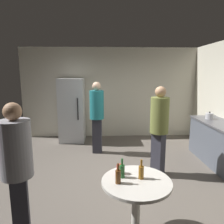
{
  "coord_description": "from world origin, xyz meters",
  "views": [
    {
      "loc": [
        -0.21,
        -3.74,
        1.93
      ],
      "look_at": [
        -0.05,
        0.05,
        1.23
      ],
      "focal_mm": 33.48,
      "sensor_mm": 36.0,
      "label": 1
    }
  ],
  "objects_px": {
    "foreground_table": "(136,189)",
    "refrigerator": "(72,110)",
    "person_in_gray_shirt": "(17,164)",
    "person_in_olive_shirt": "(159,124)",
    "person_in_teal_shirt": "(97,112)",
    "beer_bottle_amber": "(141,172)",
    "beer_bottle_brown": "(118,176)",
    "plastic_cup_red": "(120,169)",
    "beer_bottle_green": "(122,171)",
    "kettle": "(210,116)"
  },
  "relations": [
    {
      "from": "foreground_table",
      "to": "refrigerator",
      "type": "bearing_deg",
      "value": 108.72
    },
    {
      "from": "person_in_gray_shirt",
      "to": "refrigerator",
      "type": "bearing_deg",
      "value": 72.07
    },
    {
      "from": "person_in_olive_shirt",
      "to": "person_in_teal_shirt",
      "type": "bearing_deg",
      "value": -86.1
    },
    {
      "from": "beer_bottle_amber",
      "to": "refrigerator",
      "type": "bearing_deg",
      "value": 109.73
    },
    {
      "from": "beer_bottle_brown",
      "to": "person_in_teal_shirt",
      "type": "bearing_deg",
      "value": 96.38
    },
    {
      "from": "foreground_table",
      "to": "plastic_cup_red",
      "type": "distance_m",
      "value": 0.3
    },
    {
      "from": "person_in_olive_shirt",
      "to": "foreground_table",
      "type": "bearing_deg",
      "value": 26.18
    },
    {
      "from": "beer_bottle_green",
      "to": "foreground_table",
      "type": "bearing_deg",
      "value": -26.95
    },
    {
      "from": "person_in_gray_shirt",
      "to": "beer_bottle_amber",
      "type": "bearing_deg",
      "value": -16.09
    },
    {
      "from": "plastic_cup_red",
      "to": "person_in_teal_shirt",
      "type": "xyz_separation_m",
      "value": [
        -0.35,
        2.6,
        0.23
      ]
    },
    {
      "from": "foreground_table",
      "to": "beer_bottle_green",
      "type": "xyz_separation_m",
      "value": [
        -0.16,
        0.08,
        0.19
      ]
    },
    {
      "from": "plastic_cup_red",
      "to": "person_in_teal_shirt",
      "type": "relative_size",
      "value": 0.06
    },
    {
      "from": "foreground_table",
      "to": "kettle",
      "type": "bearing_deg",
      "value": 49.58
    },
    {
      "from": "kettle",
      "to": "beer_bottle_brown",
      "type": "relative_size",
      "value": 1.06
    },
    {
      "from": "kettle",
      "to": "beer_bottle_brown",
      "type": "height_order",
      "value": "kettle"
    },
    {
      "from": "refrigerator",
      "to": "person_in_olive_shirt",
      "type": "bearing_deg",
      "value": -48.55
    },
    {
      "from": "plastic_cup_red",
      "to": "person_in_teal_shirt",
      "type": "height_order",
      "value": "person_in_teal_shirt"
    },
    {
      "from": "foreground_table",
      "to": "person_in_olive_shirt",
      "type": "height_order",
      "value": "person_in_olive_shirt"
    },
    {
      "from": "beer_bottle_brown",
      "to": "beer_bottle_green",
      "type": "xyz_separation_m",
      "value": [
        0.06,
        0.13,
        0.0
      ]
    },
    {
      "from": "beer_bottle_amber",
      "to": "kettle",
      "type": "bearing_deg",
      "value": 49.9
    },
    {
      "from": "kettle",
      "to": "beer_bottle_brown",
      "type": "distance_m",
      "value": 3.38
    },
    {
      "from": "beer_bottle_brown",
      "to": "plastic_cup_red",
      "type": "distance_m",
      "value": 0.23
    },
    {
      "from": "beer_bottle_amber",
      "to": "plastic_cup_red",
      "type": "bearing_deg",
      "value": 150.57
    },
    {
      "from": "beer_bottle_brown",
      "to": "person_in_gray_shirt",
      "type": "distance_m",
      "value": 1.12
    },
    {
      "from": "foreground_table",
      "to": "beer_bottle_brown",
      "type": "height_order",
      "value": "beer_bottle_brown"
    },
    {
      "from": "foreground_table",
      "to": "person_in_gray_shirt",
      "type": "distance_m",
      "value": 1.37
    },
    {
      "from": "beer_bottle_amber",
      "to": "person_in_gray_shirt",
      "type": "bearing_deg",
      "value": -178.97
    },
    {
      "from": "kettle",
      "to": "foreground_table",
      "type": "height_order",
      "value": "kettle"
    },
    {
      "from": "refrigerator",
      "to": "person_in_olive_shirt",
      "type": "distance_m",
      "value": 2.93
    },
    {
      "from": "kettle",
      "to": "plastic_cup_red",
      "type": "relative_size",
      "value": 2.22
    },
    {
      "from": "person_in_teal_shirt",
      "to": "beer_bottle_amber",
      "type": "bearing_deg",
      "value": 18.06
    },
    {
      "from": "foreground_table",
      "to": "beer_bottle_amber",
      "type": "height_order",
      "value": "beer_bottle_amber"
    },
    {
      "from": "person_in_gray_shirt",
      "to": "person_in_olive_shirt",
      "type": "distance_m",
      "value": 2.52
    },
    {
      "from": "beer_bottle_brown",
      "to": "plastic_cup_red",
      "type": "height_order",
      "value": "beer_bottle_brown"
    },
    {
      "from": "kettle",
      "to": "refrigerator",
      "type": "bearing_deg",
      "value": 158.45
    },
    {
      "from": "plastic_cup_red",
      "to": "person_in_teal_shirt",
      "type": "distance_m",
      "value": 2.63
    },
    {
      "from": "beer_bottle_amber",
      "to": "person_in_teal_shirt",
      "type": "height_order",
      "value": "person_in_teal_shirt"
    },
    {
      "from": "beer_bottle_brown",
      "to": "person_in_olive_shirt",
      "type": "relative_size",
      "value": 0.13
    },
    {
      "from": "beer_bottle_amber",
      "to": "beer_bottle_brown",
      "type": "relative_size",
      "value": 1.0
    },
    {
      "from": "person_in_olive_shirt",
      "to": "kettle",
      "type": "bearing_deg",
      "value": 171.09
    },
    {
      "from": "plastic_cup_red",
      "to": "person_in_gray_shirt",
      "type": "xyz_separation_m",
      "value": [
        -1.15,
        -0.16,
        0.16
      ]
    },
    {
      "from": "beer_bottle_brown",
      "to": "person_in_gray_shirt",
      "type": "xyz_separation_m",
      "value": [
        -1.11,
        0.07,
        0.14
      ]
    },
    {
      "from": "beer_bottle_green",
      "to": "person_in_olive_shirt",
      "type": "height_order",
      "value": "person_in_olive_shirt"
    },
    {
      "from": "foreground_table",
      "to": "beer_bottle_amber",
      "type": "relative_size",
      "value": 3.48
    },
    {
      "from": "foreground_table",
      "to": "person_in_olive_shirt",
      "type": "relative_size",
      "value": 0.47
    },
    {
      "from": "refrigerator",
      "to": "beer_bottle_green",
      "type": "distance_m",
      "value": 3.84
    },
    {
      "from": "beer_bottle_brown",
      "to": "person_in_teal_shirt",
      "type": "distance_m",
      "value": 2.85
    },
    {
      "from": "beer_bottle_brown",
      "to": "person_in_teal_shirt",
      "type": "xyz_separation_m",
      "value": [
        -0.32,
        2.82,
        0.2
      ]
    },
    {
      "from": "beer_bottle_brown",
      "to": "person_in_olive_shirt",
      "type": "distance_m",
      "value": 1.85
    },
    {
      "from": "beer_bottle_amber",
      "to": "plastic_cup_red",
      "type": "xyz_separation_m",
      "value": [
        -0.24,
        0.13,
        -0.03
      ]
    }
  ]
}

